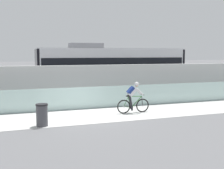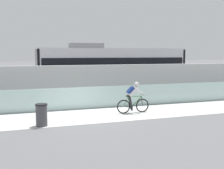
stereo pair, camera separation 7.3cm
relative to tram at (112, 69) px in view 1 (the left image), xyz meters
name	(u,v)px [view 1 (the left image)]	position (x,y,z in m)	size (l,w,h in m)	color
ground_plane	(85,116)	(-3.68, -6.85, -1.89)	(200.00, 200.00, 0.00)	slate
bike_path_deck	(85,116)	(-3.68, -6.85, -1.89)	(32.00, 3.20, 0.01)	silver
glass_parapet	(77,98)	(-3.68, -5.00, -1.28)	(32.00, 0.05, 1.22)	silver
concrete_barrier_wall	(71,85)	(-3.68, -3.20, -0.71)	(32.00, 0.36, 2.36)	silver
tram_rail_near	(65,98)	(-3.68, -0.72, -1.89)	(32.00, 0.08, 0.01)	#595654
tram_rail_far	(62,95)	(-3.68, 0.72, -1.89)	(32.00, 0.08, 0.01)	#595654
tram	(112,69)	(0.00, 0.00, 0.00)	(11.06, 2.54, 3.81)	silver
cyclist_on_bike	(133,98)	(-1.13, -6.85, -1.09)	(1.77, 0.58, 1.61)	black
trash_bin	(42,115)	(-5.83, -8.10, -1.41)	(0.51, 0.51, 0.96)	#47474C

